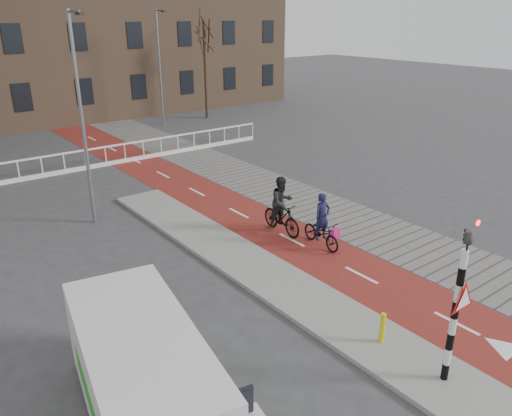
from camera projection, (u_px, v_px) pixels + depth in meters
ground at (383, 327)px, 11.92m from camera, size 120.00×120.00×0.00m
bike_lane at (210, 198)px, 20.15m from camera, size 2.50×60.00×0.01m
sidewalk at (264, 185)px, 21.74m from camera, size 3.00×60.00×0.01m
curb_island at (258, 270)px, 14.45m from camera, size 1.80×16.00×0.12m
traffic_signal at (458, 299)px, 9.37m from camera, size 0.80×0.80×3.68m
bollard at (382, 328)px, 11.06m from camera, size 0.12×0.12×0.73m
cyclist_near at (322, 229)px, 15.84m from camera, size 0.74×1.72×1.77m
cyclist_far at (282, 210)px, 16.71m from camera, size 0.87×1.87×1.99m
van at (143, 378)px, 8.71m from camera, size 2.65×4.87×1.98m
tree_right at (206, 70)px, 34.48m from camera, size 0.22×0.22×6.60m
streetlight_near at (82, 123)px, 16.60m from camera, size 0.12×0.12×7.13m
streetlight_right at (160, 69)px, 32.30m from camera, size 0.12×0.12×7.24m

